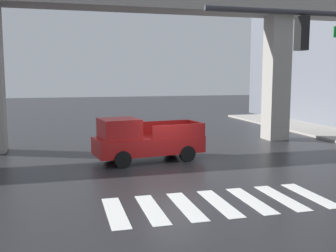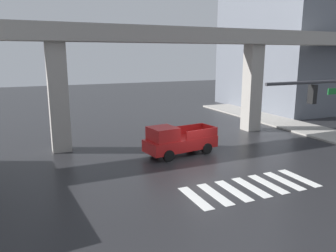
% 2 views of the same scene
% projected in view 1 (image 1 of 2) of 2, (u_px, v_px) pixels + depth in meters
% --- Properties ---
extents(ground_plane, '(120.00, 120.00, 0.00)m').
position_uv_depth(ground_plane, '(176.00, 169.00, 17.19)').
color(ground_plane, '#232326').
extents(crosswalk_stripes, '(7.15, 2.80, 0.01)m').
position_uv_depth(crosswalk_stripes, '(219.00, 203.00, 12.52)').
color(crosswalk_stripes, silver).
rests_on(crosswalk_stripes, ground).
extents(elevated_overpass, '(54.42, 2.22, 8.87)m').
position_uv_depth(elevated_overpass, '(146.00, 12.00, 22.14)').
color(elevated_overpass, '#9E9991').
rests_on(elevated_overpass, ground).
extents(pickup_truck, '(5.33, 2.66, 2.08)m').
position_uv_depth(pickup_truck, '(143.00, 141.00, 18.57)').
color(pickup_truck, red).
rests_on(pickup_truck, ground).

